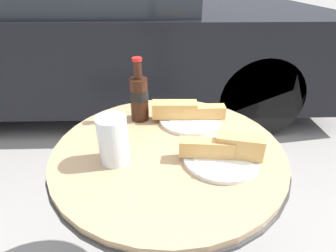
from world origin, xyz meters
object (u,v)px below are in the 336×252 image
Objects in this scene: drinking_glass at (113,142)px; lunch_plate_far at (188,114)px; cola_bottle_left at (139,96)px; lunch_plate_near at (223,152)px; bistro_table at (168,196)px; parked_car at (106,35)px.

lunch_plate_far is at bearing 45.12° from drinking_glass.
lunch_plate_far is (0.16, -0.02, -0.06)m from cola_bottle_left.
drinking_glass is 0.29m from lunch_plate_near.
parked_car is (-0.55, 2.04, 0.11)m from bistro_table.
cola_bottle_left is 0.24m from drinking_glass.
drinking_glass is at bearing -157.55° from bistro_table.
drinking_glass is (-0.05, -0.23, -0.02)m from cola_bottle_left.
parked_car is at bearing 108.26° from lunch_plate_near.
parked_car reaches higher than bistro_table.
cola_bottle_left is 1.93m from parked_car.
bistro_table is 2.12m from parked_car.
parked_car is (-0.62, 1.89, -0.11)m from lunch_plate_far.
cola_bottle_left is 1.64× the size of drinking_glass.
lunch_plate_far is (0.07, 0.15, 0.22)m from bistro_table.
bistro_table is 5.67× the size of drinking_glass.
bistro_table is 3.47× the size of cola_bottle_left.
bistro_table is at bearing 155.61° from lunch_plate_near.
parked_car is at bearing 105.14° from bistro_table.
lunch_plate_near is (0.29, -0.01, -0.04)m from drinking_glass.
parked_car is (-0.46, 1.87, -0.17)m from cola_bottle_left.
drinking_glass is at bearing 178.93° from lunch_plate_near.
lunch_plate_far is 0.06× the size of parked_car.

